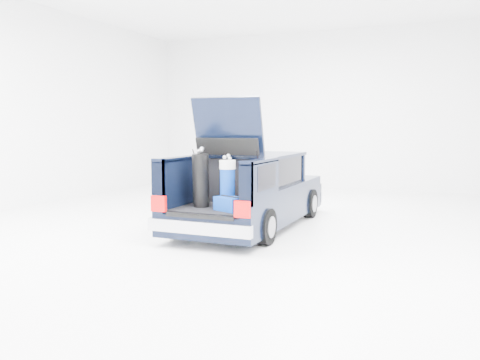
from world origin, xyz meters
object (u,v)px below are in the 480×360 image
at_px(blue_golf_bag, 228,184).
at_px(red_suitcase, 253,190).
at_px(car, 252,192).
at_px(blue_duffel, 230,204).
at_px(black_golf_bag, 201,180).

bearing_deg(blue_golf_bag, red_suitcase, 66.78).
relative_size(car, blue_golf_bag, 5.10).
bearing_deg(blue_duffel, blue_golf_bag, 144.80).
height_order(car, blue_duffel, car).
relative_size(car, blue_duffel, 8.43).
bearing_deg(car, red_suitcase, -67.27).
distance_m(red_suitcase, blue_golf_bag, 0.50).
bearing_deg(blue_duffel, car, 123.77).
relative_size(red_suitcase, blue_golf_bag, 0.66).
bearing_deg(car, blue_golf_bag, -83.72).
distance_m(blue_golf_bag, blue_duffel, 0.42).
xyz_separation_m(red_suitcase, black_golf_bag, (-0.79, -0.43, 0.17)).
xyz_separation_m(car, black_golf_bag, (-0.29, -1.63, 0.39)).
bearing_deg(red_suitcase, blue_golf_bag, -114.25).
bearing_deg(blue_golf_bag, car, 115.69).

